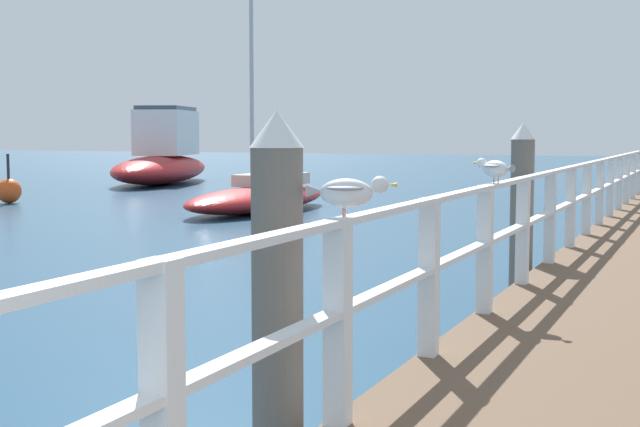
# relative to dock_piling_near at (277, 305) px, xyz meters

# --- Properties ---
(pier_railing) EXTENTS (0.12, 22.53, 1.08)m
(pier_railing) POSITION_rel_dock_piling_near_xyz_m (0.38, 7.94, 0.07)
(pier_railing) COLOR white
(pier_railing) RESTS_ON pier_deck
(dock_piling_near) EXTENTS (0.29, 0.29, 2.11)m
(dock_piling_near) POSITION_rel_dock_piling_near_xyz_m (0.00, 0.00, 0.00)
(dock_piling_near) COLOR #6B6056
(dock_piling_near) RESTS_ON ground_plane
(dock_piling_far) EXTENTS (0.29, 0.29, 2.11)m
(dock_piling_far) POSITION_rel_dock_piling_near_xyz_m (0.00, 6.59, 0.00)
(dock_piling_far) COLOR #6B6056
(dock_piling_far) RESTS_ON ground_plane
(seagull_foreground) EXTENTS (0.47, 0.22, 0.21)m
(seagull_foreground) POSITION_rel_dock_piling_near_xyz_m (0.39, 0.05, 0.62)
(seagull_foreground) COLOR white
(seagull_foreground) RESTS_ON pier_railing
(seagull_background) EXTENTS (0.42, 0.30, 0.21)m
(seagull_background) POSITION_rel_dock_piling_near_xyz_m (0.37, 3.48, 0.62)
(seagull_background) COLOR white
(seagull_background) RESTS_ON pier_railing
(boat_0) EXTENTS (5.37, 9.29, 3.04)m
(boat_0) POSITION_rel_dock_piling_near_xyz_m (-17.94, 25.75, -0.05)
(boat_0) COLOR red
(boat_0) RESTS_ON ground_plane
(boat_2) EXTENTS (2.16, 6.19, 6.32)m
(boat_2) POSITION_rel_dock_piling_near_xyz_m (-8.49, 15.96, -0.69)
(boat_2) COLOR red
(boat_2) RESTS_ON ground_plane
(channel_buoy) EXTENTS (0.70, 0.70, 1.40)m
(channel_buoy) POSITION_rel_dock_piling_near_xyz_m (-16.20, 15.39, -0.71)
(channel_buoy) COLOR #E54C19
(channel_buoy) RESTS_ON ground_plane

